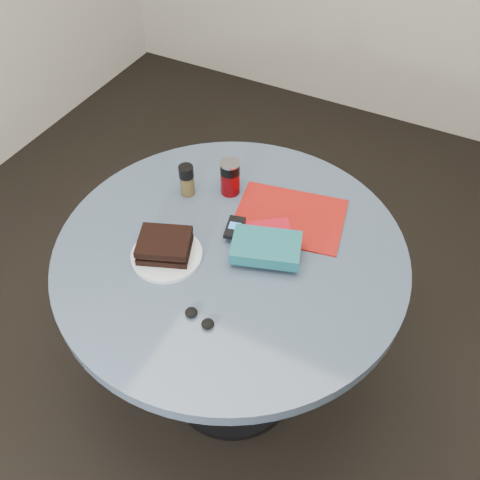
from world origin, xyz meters
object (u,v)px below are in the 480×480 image
at_px(table, 231,285).
at_px(plate, 167,255).
at_px(sandwich, 165,245).
at_px(pepper_grinder, 187,180).
at_px(soda_can, 230,177).
at_px(red_book, 263,235).
at_px(mp3_player, 235,228).
at_px(headphones, 199,318).
at_px(magazine, 290,217).
at_px(novel, 266,247).

xyz_separation_m(table, plate, (-0.14, -0.11, 0.17)).
bearing_deg(sandwich, pepper_grinder, 107.32).
distance_m(sandwich, soda_can, 0.32).
distance_m(red_book, mp3_player, 0.08).
bearing_deg(headphones, plate, 142.91).
xyz_separation_m(table, magazine, (0.10, 0.19, 0.17)).
bearing_deg(magazine, red_book, -117.31).
distance_m(pepper_grinder, magazine, 0.33).
distance_m(plate, magazine, 0.38).
relative_size(magazine, mp3_player, 3.40).
bearing_deg(pepper_grinder, sandwich, -72.68).
bearing_deg(table, soda_can, 118.12).
bearing_deg(novel, mp3_player, 144.08).
bearing_deg(mp3_player, novel, -17.83).
bearing_deg(red_book, table, -166.72).
bearing_deg(pepper_grinder, novel, -21.17).
xyz_separation_m(soda_can, headphones, (0.16, -0.46, -0.05)).
bearing_deg(pepper_grinder, headphones, -55.45).
relative_size(soda_can, mp3_player, 1.23).
distance_m(soda_can, red_book, 0.23).
distance_m(table, soda_can, 0.33).
bearing_deg(mp3_player, sandwich, -130.36).
bearing_deg(table, mp3_player, 105.69).
bearing_deg(novel, pepper_grinder, 140.73).
relative_size(plate, headphones, 2.15).
bearing_deg(headphones, pepper_grinder, 124.55).
xyz_separation_m(sandwich, soda_can, (0.04, 0.32, 0.02)).
distance_m(plate, sandwich, 0.03).
distance_m(table, headphones, 0.31).
distance_m(sandwich, pepper_grinder, 0.26).
bearing_deg(sandwich, plate, -37.76).
height_order(plate, mp3_player, mp3_player).
xyz_separation_m(soda_can, pepper_grinder, (-0.11, -0.07, -0.00)).
bearing_deg(plate, novel, 27.34).
bearing_deg(red_book, soda_can, 105.97).
relative_size(table, sandwich, 5.73).
relative_size(plate, red_book, 1.19).
xyz_separation_m(red_book, headphones, (-0.02, -0.33, -0.00)).
bearing_deg(sandwich, headphones, -37.12).
xyz_separation_m(plate, sandwich, (-0.01, 0.01, 0.03)).
height_order(sandwich, mp3_player, sandwich).
bearing_deg(magazine, mp3_player, -141.07).
relative_size(table, soda_can, 8.71).
xyz_separation_m(table, pepper_grinder, (-0.23, 0.15, 0.22)).
height_order(mp3_player, headphones, mp3_player).
distance_m(pepper_grinder, red_book, 0.30).
bearing_deg(magazine, novel, -100.00).
relative_size(sandwich, red_book, 1.05).
bearing_deg(sandwich, red_book, 39.90).
distance_m(plate, soda_can, 0.33).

